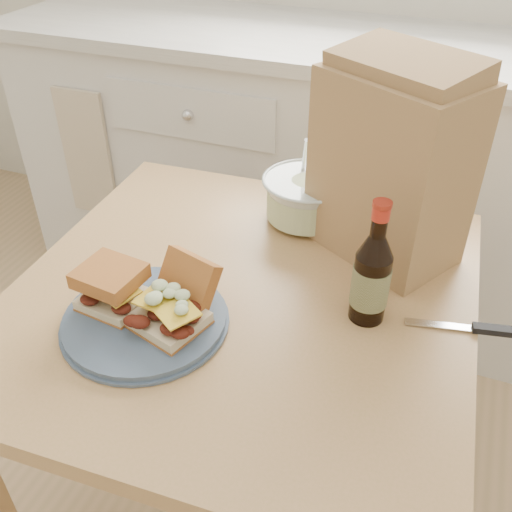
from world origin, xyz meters
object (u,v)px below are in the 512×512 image
(plate, at_px, (145,320))
(coleslaw_bowl, at_px, (307,200))
(beer_bottle, at_px, (371,277))
(dining_table, at_px, (242,331))
(paper_bag, at_px, (391,169))

(plate, distance_m, coleslaw_bowl, 0.47)
(coleslaw_bowl, bearing_deg, beer_bottle, -54.09)
(dining_table, xyz_separation_m, coleslaw_bowl, (0.04, 0.29, 0.16))
(coleslaw_bowl, xyz_separation_m, beer_bottle, (0.20, -0.27, 0.04))
(plate, distance_m, paper_bag, 0.54)
(coleslaw_bowl, height_order, beer_bottle, beer_bottle)
(plate, bearing_deg, coleslaw_bowl, 69.48)
(paper_bag, bearing_deg, plate, -101.29)
(dining_table, xyz_separation_m, paper_bag, (0.22, 0.24, 0.29))
(dining_table, bearing_deg, paper_bag, 45.26)
(dining_table, bearing_deg, plate, -132.75)
(dining_table, distance_m, paper_bag, 0.43)
(dining_table, bearing_deg, beer_bottle, 0.69)
(plate, relative_size, coleslaw_bowl, 1.44)
(coleslaw_bowl, relative_size, paper_bag, 0.54)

